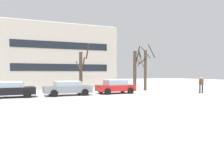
% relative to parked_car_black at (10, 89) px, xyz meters
% --- Properties ---
extents(ground_plane, '(120.00, 120.00, 0.00)m').
position_rel_parked_car_black_xyz_m(ground_plane, '(0.07, -8.76, -0.71)').
color(ground_plane, white).
extents(road_surface, '(80.00, 8.42, 0.00)m').
position_rel_parked_car_black_xyz_m(road_surface, '(0.07, -5.55, -0.71)').
color(road_surface, silver).
rests_on(road_surface, ground).
extents(parked_car_black, '(4.16, 2.14, 1.37)m').
position_rel_parked_car_black_xyz_m(parked_car_black, '(0.00, 0.00, 0.00)').
color(parked_car_black, black).
rests_on(parked_car_black, ground).
extents(parked_car_gray, '(4.36, 2.11, 1.36)m').
position_rel_parked_car_black_xyz_m(parked_car_gray, '(4.98, -0.17, -0.00)').
color(parked_car_gray, slate).
rests_on(parked_car_gray, ground).
extents(parked_car_red, '(3.90, 2.05, 1.44)m').
position_rel_parked_car_black_xyz_m(parked_car_red, '(9.96, -0.11, 0.02)').
color(parked_car_red, red).
rests_on(parked_car_red, ground).
extents(pedestrian_crossing, '(0.59, 0.44, 1.70)m').
position_rel_parked_car_black_xyz_m(pedestrian_crossing, '(18.28, -3.41, 0.28)').
color(pedestrian_crossing, black).
rests_on(pedestrian_crossing, ground).
extents(tree_far_right, '(1.14, 1.33, 5.37)m').
position_rel_parked_car_black_xyz_m(tree_far_right, '(13.95, 2.87, 1.83)').
color(tree_far_right, '#423326').
rests_on(tree_far_right, ground).
extents(tree_far_left, '(1.48, 1.64, 5.31)m').
position_rel_parked_car_black_xyz_m(tree_far_left, '(7.25, 2.98, 1.71)').
color(tree_far_left, '#423326').
rests_on(tree_far_left, ground).
extents(tree_far_mid, '(2.36, 2.36, 5.40)m').
position_rel_parked_car_black_xyz_m(tree_far_mid, '(14.97, 2.24, 1.97)').
color(tree_far_mid, '#423326').
rests_on(tree_far_mid, ground).
extents(building_far_right, '(15.34, 8.48, 8.53)m').
position_rel_parked_car_black_xyz_m(building_far_right, '(6.23, 12.20, 3.55)').
color(building_far_right, '#B2A899').
rests_on(building_far_right, ground).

